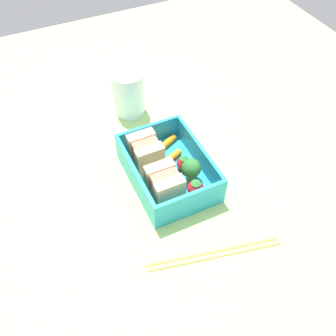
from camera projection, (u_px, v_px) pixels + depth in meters
ground_plane at (168, 182)px, 65.66cm from camera, size 120.00×120.00×2.00cm
bento_tray at (168, 176)px, 64.45cm from camera, size 17.08×12.43×1.20cm
bento_rim at (168, 165)px, 62.35cm from camera, size 17.08×12.43×4.34cm
sandwich_left at (165, 184)px, 59.03cm from camera, size 5.57×4.78×5.39cm
sandwich_center_left at (146, 153)px, 63.55cm from camera, size 5.57×4.78×5.39cm
strawberry_left at (196, 188)px, 60.09cm from camera, size 2.72×2.72×3.32cm
broccoli_floret at (191, 169)px, 61.05cm from camera, size 3.24×3.24×4.55cm
strawberry_far_left at (184, 162)px, 63.86cm from camera, size 2.49×2.49×3.09cm
carrot_stick_left at (172, 157)px, 65.76cm from camera, size 2.41×3.85×1.14cm
carrot_stick_far_left at (165, 144)px, 67.76cm from camera, size 3.24×5.14×1.19cm
chopstick_pair at (215, 252)px, 55.22cm from camera, size 5.94×20.24×0.70cm
drinking_glass at (128, 93)px, 73.10cm from camera, size 6.13×6.13×9.06cm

